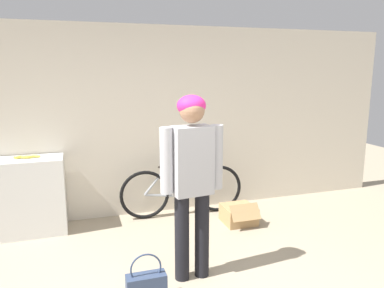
{
  "coord_description": "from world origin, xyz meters",
  "views": [
    {
      "loc": [
        -0.7,
        -2.28,
        2.02
      ],
      "look_at": [
        0.32,
        0.93,
        1.34
      ],
      "focal_mm": 35.0,
      "sensor_mm": 36.0,
      "label": 1
    }
  ],
  "objects": [
    {
      "name": "bicycle",
      "position": [
        0.68,
        2.5,
        0.36
      ],
      "size": [
        1.74,
        0.46,
        0.75
      ],
      "rotation": [
        0.0,
        0.0,
        -0.05
      ],
      "color": "black",
      "rests_on": "ground_plane"
    },
    {
      "name": "handbag",
      "position": [
        -0.18,
        0.69,
        0.14
      ],
      "size": [
        0.35,
        0.14,
        0.44
      ],
      "color": "#334260",
      "rests_on": "ground_plane"
    },
    {
      "name": "wall_back",
      "position": [
        0.0,
        2.78,
        1.3
      ],
      "size": [
        8.0,
        0.07,
        2.6
      ],
      "color": "beige",
      "rests_on": "ground_plane"
    },
    {
      "name": "banana",
      "position": [
        -1.28,
        2.52,
        0.98
      ],
      "size": [
        0.32,
        0.09,
        0.04
      ],
      "color": "#EAD64C",
      "rests_on": "side_shelf"
    },
    {
      "name": "person",
      "position": [
        0.32,
        0.93,
        1.08
      ],
      "size": [
        0.61,
        0.27,
        1.79
      ],
      "rotation": [
        0.0,
        0.0,
        0.11
      ],
      "color": "black",
      "rests_on": "ground_plane"
    },
    {
      "name": "cardboard_box",
      "position": [
        1.31,
        2.01,
        0.12
      ],
      "size": [
        0.41,
        0.48,
        0.31
      ],
      "color": "tan",
      "rests_on": "ground_plane"
    },
    {
      "name": "side_shelf",
      "position": [
        -1.35,
        2.51,
        0.48
      ],
      "size": [
        0.97,
        0.44,
        0.96
      ],
      "color": "white",
      "rests_on": "ground_plane"
    }
  ]
}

